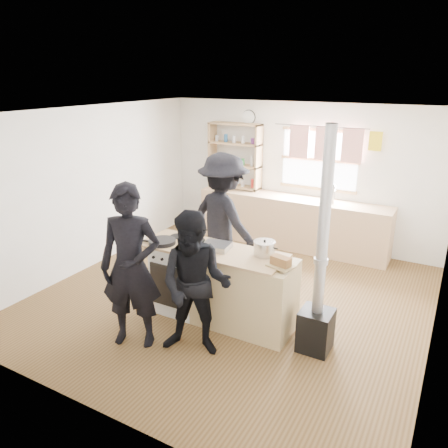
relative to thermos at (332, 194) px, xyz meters
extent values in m
cube|color=brown|center=(-0.68, -2.22, -1.06)|extent=(5.00, 5.00, 0.01)
cube|color=tan|center=(-0.68, 0.00, -0.60)|extent=(3.40, 0.55, 0.90)
cube|color=tan|center=(-1.88, 0.12, -0.12)|extent=(1.00, 0.28, 0.03)
cube|color=tan|center=(-1.88, 0.12, 0.28)|extent=(1.00, 0.28, 0.03)
cube|color=tan|center=(-1.88, 0.12, 0.68)|extent=(1.00, 0.28, 0.03)
cube|color=tan|center=(-1.88, 0.12, 1.03)|extent=(1.00, 0.28, 0.03)
cube|color=tan|center=(-2.36, 0.12, 0.45)|extent=(0.04, 0.28, 1.20)
cube|color=tan|center=(-1.40, 0.12, 0.45)|extent=(0.04, 0.28, 1.20)
cylinder|color=silver|center=(0.00, 0.00, 0.00)|extent=(0.10, 0.10, 0.30)
cube|color=white|center=(-1.13, -2.77, -0.60)|extent=(0.60, 0.60, 0.90)
cube|color=tan|center=(-0.23, -2.77, -0.60)|extent=(1.20, 0.60, 0.90)
cube|color=tan|center=(-0.68, -2.77, -0.14)|extent=(1.84, 0.64, 0.03)
cylinder|color=black|center=(-1.31, -2.92, -0.10)|extent=(0.44, 0.44, 0.05)
cylinder|color=#345E20|center=(-1.31, -2.92, -0.08)|extent=(0.31, 0.31, 0.02)
cube|color=silver|center=(-0.63, -2.74, -0.09)|extent=(0.36, 0.32, 0.07)
cube|color=brown|center=(-0.63, -2.74, -0.07)|extent=(0.30, 0.27, 0.02)
cylinder|color=#BEBEC0|center=(-1.04, -2.61, -0.05)|extent=(0.22, 0.22, 0.15)
cylinder|color=#BEBEC0|center=(-1.04, -2.61, 0.04)|extent=(0.23, 0.23, 0.01)
sphere|color=black|center=(-1.04, -2.61, 0.05)|extent=(0.03, 0.03, 0.03)
cylinder|color=#B5B5B7|center=(-0.04, -2.64, -0.04)|extent=(0.25, 0.25, 0.16)
cylinder|color=#B5B5B7|center=(-0.04, -2.64, 0.05)|extent=(0.26, 0.26, 0.01)
sphere|color=black|center=(-0.04, -2.64, 0.06)|extent=(0.03, 0.03, 0.03)
cube|color=tan|center=(0.25, -2.85, -0.11)|extent=(0.32, 0.27, 0.02)
cube|color=olive|center=(0.25, -2.85, -0.05)|extent=(0.24, 0.16, 0.10)
cube|color=black|center=(0.68, -2.81, -0.81)|extent=(0.35, 0.35, 0.48)
cylinder|color=#ADADB2|center=(0.68, -2.81, 0.44)|extent=(0.12, 0.12, 2.02)
imported|color=black|center=(-1.18, -3.67, -0.11)|extent=(0.80, 0.67, 1.87)
imported|color=black|center=(-0.46, -3.49, -0.24)|extent=(0.94, 0.82, 1.63)
imported|color=black|center=(-1.04, -1.83, -0.09)|extent=(1.41, 1.09, 1.93)
camera|label=1|loc=(1.83, -6.98, 1.89)|focal=35.00mm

